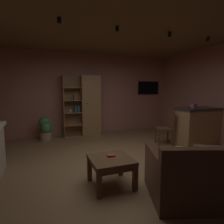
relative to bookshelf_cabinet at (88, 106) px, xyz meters
The scene contains 17 objects.
floor 2.92m from the bookshelf_cabinet, 90.73° to the right, with size 6.23×5.97×0.02m, color olive.
wall_back 0.47m from the bookshelf_cabinet, 97.34° to the left, with size 6.35×0.06×2.72m, color #AD7060.
ceiling 3.26m from the bookshelf_cabinet, 90.73° to the right, with size 6.23×5.97×0.02m, color brown.
window_pane_back 0.55m from the bookshelf_cabinet, 147.82° to the left, with size 0.57×0.01×0.90m, color white.
bookshelf_cabinet is the anchor object (origin of this frame).
kitchen_bar_counter 3.44m from the bookshelf_cabinet, 39.53° to the right, with size 1.38×0.60×1.03m.
tissue_box 3.21m from the bookshelf_cabinet, 40.31° to the right, with size 0.12×0.12×0.11m, color #995972.
leather_couch 4.30m from the bookshelf_cabinet, 80.74° to the right, with size 1.77×1.38×0.84m.
coffee_table 3.46m from the bookshelf_cabinet, 97.41° to the right, with size 0.64×0.64×0.45m.
table_book_0 3.36m from the bookshelf_cabinet, 97.14° to the right, with size 0.12×0.11×0.03m, color #B22D2D.
dining_chair 2.58m from the bookshelf_cabinet, 45.95° to the right, with size 0.53×0.53×0.92m.
potted_floor_plant 1.50m from the bookshelf_cabinet, behind, with size 0.37×0.38×0.73m.
wall_mounted_tv 2.50m from the bookshelf_cabinet, ahead, with size 0.86×0.06×0.48m.
track_light_spot_1 3.37m from the bookshelf_cabinet, 112.07° to the right, with size 0.07×0.07×0.09m, color black.
track_light_spot_2 3.14m from the bookshelf_cabinet, 90.99° to the right, with size 0.07×0.07×0.09m, color black.
track_light_spot_3 3.35m from the bookshelf_cabinet, 67.39° to the right, with size 0.07×0.07×0.09m, color black.
track_light_spot_4 3.83m from the bookshelf_cabinet, 51.78° to the right, with size 0.07×0.07×0.09m, color black.
Camera 1 is at (-1.39, -3.29, 1.53)m, focal length 29.98 mm.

